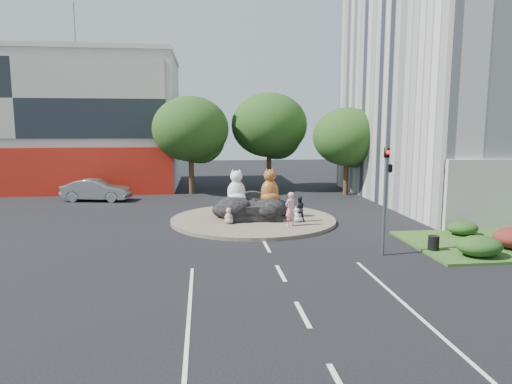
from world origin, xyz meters
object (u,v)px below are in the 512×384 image
Objects in this scene: parked_car at (97,190)px; pedestrian_pink at (290,209)px; cat_tabby at (270,186)px; kitten_calico at (229,215)px; litter_bin at (434,243)px; cat_white at (236,186)px; kitten_white at (297,214)px; pedestrian_dark at (299,209)px.

pedestrian_pink is at bearing -121.17° from parked_car.
cat_tabby is 3.30m from kitten_calico.
pedestrian_pink reaches higher than litter_bin.
cat_white is 2.35× the size of kitten_white.
kitten_calico is at bearing -127.17° from parked_car.
cat_tabby is 0.42× the size of parked_car.
parked_car reaches higher than kitten_calico.
litter_bin is at bearing 105.47° from pedestrian_pink.
kitten_calico is at bearing 2.21° from pedestrian_dark.
litter_bin is at bearing -9.50° from kitten_calico.
cat_white is 2.03m from cat_tabby.
cat_tabby is 1.14× the size of pedestrian_pink.
pedestrian_dark reaches higher than litter_bin.
cat_tabby reaches higher than pedestrian_dark.
cat_tabby reaches higher than kitten_white.
kitten_calico reaches higher than litter_bin.
parked_car is (-10.23, 8.98, -1.32)m from cat_white.
cat_tabby is 2.50m from kitten_white.
pedestrian_dark reaches higher than parked_car.
cat_tabby is at bearing 113.37° from kitten_white.
pedestrian_dark is 8.23m from litter_bin.
pedestrian_dark reaches higher than kitten_white.
kitten_white is (3.45, -1.41, -1.51)m from cat_white.
kitten_calico is 14.22m from parked_car.
parked_car is 25.22m from litter_bin.
kitten_calico is 0.64× the size of pedestrian_dark.
kitten_white is 0.35m from pedestrian_dark.
parked_car is at bearing 158.89° from kitten_calico.
parked_car is 7.74× the size of litter_bin.
parked_car is (-13.09, 11.41, -0.31)m from pedestrian_pink.
cat_white reaches higher than litter_bin.
kitten_calico is at bearing 157.66° from kitten_white.
litter_bin is (18.75, -16.87, -0.40)m from parked_car.
litter_bin is at bearing 127.25° from pedestrian_dark.
kitten_calico is at bearing -46.87° from pedestrian_pink.
pedestrian_pink reaches higher than kitten_calico.
cat_white reaches higher than kitten_calico.
cat_tabby reaches higher than litter_bin.
kitten_white is 8.23m from litter_bin.
pedestrian_pink is 0.37× the size of parked_car.
pedestrian_pink reaches higher than parked_car.
cat_white reaches higher than parked_car.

